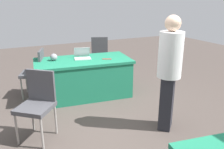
# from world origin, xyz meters

# --- Properties ---
(ground_plane) EXTENTS (14.40, 14.40, 0.00)m
(ground_plane) POSITION_xyz_m (0.00, 0.00, 0.00)
(ground_plane) COLOR #4C423D
(table_foreground) EXTENTS (1.96, 1.13, 0.76)m
(table_foreground) POSITION_xyz_m (-0.13, -1.48, 0.38)
(table_foreground) COLOR #1E7A56
(table_foreground) RESTS_ON ground
(chair_tucked_left) EXTENTS (0.56, 0.56, 0.95)m
(chair_tucked_left) POSITION_xyz_m (0.73, -1.88, 0.54)
(chair_tucked_left) COLOR #9E9993
(chair_tucked_left) RESTS_ON ground
(chair_tucked_right) EXTENTS (0.62, 0.62, 0.96)m
(chair_tucked_right) POSITION_xyz_m (0.93, -0.33, 0.56)
(chair_tucked_right) COLOR #9E9993
(chair_tucked_right) RESTS_ON ground
(chair_by_pillar) EXTENTS (0.57, 0.57, 0.96)m
(chair_by_pillar) POSITION_xyz_m (-1.04, -2.83, 0.55)
(chair_by_pillar) COLOR #9E9993
(chair_by_pillar) RESTS_ON ground
(person_presenter) EXTENTS (0.48, 0.48, 1.70)m
(person_presenter) POSITION_xyz_m (-0.85, 0.25, 0.95)
(person_presenter) COLOR #26262D
(person_presenter) RESTS_ON ground
(laptop_silver) EXTENTS (0.38, 0.36, 0.21)m
(laptop_silver) POSITION_xyz_m (-0.15, -1.57, 0.80)
(laptop_silver) COLOR silver
(laptop_silver) RESTS_ON table_foreground
(yarn_ball) EXTENTS (0.14, 0.14, 0.14)m
(yarn_ball) POSITION_xyz_m (0.40, -1.64, 0.83)
(yarn_ball) COLOR gray
(yarn_ball) RESTS_ON table_foreground
(scissors_red) EXTENTS (0.18, 0.12, 0.01)m
(scissors_red) POSITION_xyz_m (-0.56, -1.29, 0.76)
(scissors_red) COLOR red
(scissors_red) RESTS_ON table_foreground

